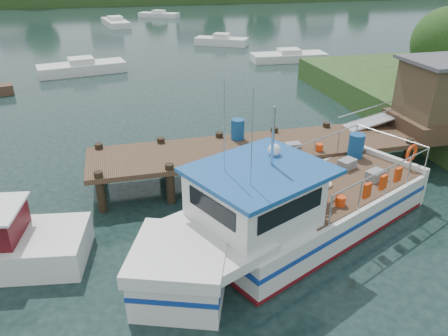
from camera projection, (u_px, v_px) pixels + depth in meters
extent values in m
plane|color=#182A27|center=(238.00, 178.00, 18.28)|extent=(160.00, 160.00, 0.00)
cylinder|color=#332114|center=(437.00, 84.00, 25.94)|extent=(0.50, 0.50, 3.05)
sphere|color=#234418|center=(446.00, 42.00, 24.87)|extent=(3.90, 3.90, 3.90)
cube|color=#493322|center=(285.00, 145.00, 18.16)|extent=(16.00, 3.00, 0.20)
cylinder|color=black|center=(101.00, 195.00, 15.65)|extent=(0.32, 0.32, 1.90)
cylinder|color=black|center=(101.00, 165.00, 17.92)|extent=(0.32, 0.32, 1.90)
cylinder|color=black|center=(171.00, 187.00, 16.20)|extent=(0.32, 0.32, 1.90)
cylinder|color=black|center=(162.00, 159.00, 18.47)|extent=(0.32, 0.32, 1.90)
cylinder|color=black|center=(235.00, 180.00, 16.76)|extent=(0.32, 0.32, 1.90)
cylinder|color=black|center=(219.00, 153.00, 19.02)|extent=(0.32, 0.32, 1.90)
cylinder|color=black|center=(296.00, 172.00, 17.31)|extent=(0.32, 0.32, 1.90)
cylinder|color=black|center=(273.00, 147.00, 19.57)|extent=(0.32, 0.32, 1.90)
cylinder|color=black|center=(353.00, 166.00, 17.86)|extent=(0.32, 0.32, 1.90)
cylinder|color=black|center=(325.00, 142.00, 20.13)|extent=(0.32, 0.32, 1.90)
cylinder|color=black|center=(406.00, 159.00, 18.41)|extent=(0.32, 0.32, 1.90)
cylinder|color=black|center=(373.00, 137.00, 20.68)|extent=(0.32, 0.32, 1.90)
cylinder|color=black|center=(419.00, 132.00, 21.23)|extent=(0.32, 0.32, 1.90)
cube|color=#493322|center=(432.00, 122.00, 19.53)|extent=(3.20, 3.00, 0.60)
cube|color=#493A28|center=(439.00, 91.00, 18.91)|extent=(2.60, 2.60, 2.40)
cube|color=#47474C|center=(445.00, 61.00, 18.35)|extent=(3.00, 3.00, 0.15)
cube|color=#A5A8AD|center=(375.00, 121.00, 19.83)|extent=(3.34, 0.90, 0.79)
cylinder|color=silver|center=(382.00, 113.00, 19.26)|extent=(3.34, 0.05, 0.76)
cylinder|color=silver|center=(372.00, 107.00, 19.96)|extent=(3.34, 0.05, 0.76)
cube|color=slate|center=(271.00, 151.00, 16.95)|extent=(0.60, 0.40, 0.30)
cube|color=slate|center=(293.00, 147.00, 17.35)|extent=(0.60, 0.40, 0.30)
cylinder|color=red|center=(319.00, 147.00, 17.31)|extent=(0.30, 0.30, 0.28)
cylinder|color=navy|center=(238.00, 129.00, 18.31)|extent=(0.56, 0.56, 0.85)
cube|color=silver|center=(314.00, 210.00, 14.78)|extent=(8.78, 6.40, 1.25)
cube|color=silver|center=(180.00, 277.00, 11.70)|extent=(2.96, 2.96, 1.25)
cube|color=silver|center=(179.00, 253.00, 11.35)|extent=(3.20, 3.29, 0.38)
cube|color=silver|center=(212.00, 239.00, 11.98)|extent=(3.28, 3.73, 0.33)
cube|color=navy|center=(314.00, 206.00, 14.71)|extent=(8.89, 6.48, 0.15)
cube|color=navy|center=(180.00, 273.00, 11.63)|extent=(3.01, 3.01, 0.15)
cube|color=maroon|center=(312.00, 224.00, 15.03)|extent=(8.88, 6.46, 0.15)
cube|color=#493322|center=(340.00, 182.00, 15.24)|extent=(6.57, 5.14, 0.04)
cube|color=silver|center=(385.00, 172.00, 17.14)|extent=(1.57, 3.05, 1.47)
cube|color=silver|center=(254.00, 200.00, 12.55)|extent=(3.95, 3.85, 1.63)
cube|color=black|center=(291.00, 210.00, 11.41)|extent=(2.19, 1.05, 0.54)
cube|color=black|center=(223.00, 173.00, 13.40)|extent=(2.19, 1.05, 0.54)
cube|color=black|center=(211.00, 208.00, 11.53)|extent=(0.86, 1.79, 0.54)
cube|color=#174D93|center=(260.00, 171.00, 12.29)|extent=(4.68, 4.42, 0.13)
cylinder|color=silver|center=(273.00, 137.00, 12.13)|extent=(0.12, 0.12, 1.74)
cylinder|color=silver|center=(252.00, 139.00, 10.82)|extent=(0.03, 0.03, 2.61)
cylinder|color=silver|center=(224.00, 127.00, 11.58)|extent=(0.03, 0.03, 2.61)
sphere|color=silver|center=(274.00, 150.00, 13.05)|extent=(0.52, 0.52, 0.39)
cylinder|color=silver|center=(386.00, 169.00, 13.84)|extent=(4.95, 2.33, 0.05)
cylinder|color=silver|center=(313.00, 141.00, 15.94)|extent=(4.95, 2.33, 0.05)
cylinder|color=silver|center=(392.00, 136.00, 16.45)|extent=(1.30, 2.73, 0.05)
cylinder|color=silver|center=(331.00, 211.00, 12.56)|extent=(0.06, 0.06, 1.03)
cylinder|color=silver|center=(259.00, 175.00, 14.65)|extent=(0.06, 0.06, 1.03)
cylinder|color=silver|center=(360.00, 196.00, 13.36)|extent=(0.06, 0.06, 1.03)
cylinder|color=silver|center=(288.00, 163.00, 15.45)|extent=(0.06, 0.06, 1.03)
cylinder|color=silver|center=(386.00, 182.00, 14.16)|extent=(0.06, 0.06, 1.03)
cylinder|color=silver|center=(314.00, 153.00, 16.26)|extent=(0.06, 0.06, 1.03)
cylinder|color=silver|center=(409.00, 170.00, 14.96)|extent=(0.06, 0.06, 1.03)
cylinder|color=silver|center=(338.00, 144.00, 17.06)|extent=(0.06, 0.06, 1.03)
cylinder|color=silver|center=(426.00, 161.00, 15.61)|extent=(0.06, 0.06, 1.03)
cylinder|color=silver|center=(356.00, 137.00, 17.71)|extent=(0.06, 0.06, 1.03)
cube|color=slate|center=(375.00, 175.00, 15.32)|extent=(0.78, 0.67, 0.35)
cube|color=slate|center=(347.00, 164.00, 16.16)|extent=(0.78, 0.67, 0.35)
cube|color=slate|center=(319.00, 168.00, 15.85)|extent=(0.72, 0.63, 0.35)
cylinder|color=navy|center=(356.00, 146.00, 16.95)|extent=(0.81, 0.81, 0.96)
cylinder|color=red|center=(340.00, 201.00, 13.75)|extent=(0.43, 0.43, 0.33)
torus|color=#BFB28C|center=(323.00, 184.00, 15.00)|extent=(0.81, 0.81, 0.13)
torus|color=red|center=(411.00, 153.00, 16.06)|extent=(0.66, 0.38, 0.67)
cube|color=red|center=(367.00, 191.00, 13.49)|extent=(0.32, 0.23, 0.49)
cube|color=red|center=(383.00, 182.00, 13.99)|extent=(0.32, 0.23, 0.49)
cube|color=red|center=(398.00, 175.00, 14.48)|extent=(0.32, 0.23, 0.49)
imported|color=silver|center=(313.00, 178.00, 13.49)|extent=(0.71, 0.82, 1.91)
cube|color=silver|center=(159.00, 15.00, 66.16)|extent=(6.27, 4.79, 0.65)
cube|color=silver|center=(159.00, 12.00, 65.94)|extent=(2.19, 2.10, 0.42)
cube|color=silver|center=(82.00, 68.00, 34.50)|extent=(6.95, 3.50, 0.77)
cube|color=silver|center=(81.00, 61.00, 34.24)|extent=(2.13, 1.92, 0.50)
cube|color=silver|center=(221.00, 41.00, 45.37)|extent=(5.62, 4.24, 0.76)
cube|color=silver|center=(221.00, 36.00, 45.12)|extent=(1.95, 1.87, 0.49)
cube|color=silver|center=(289.00, 57.00, 38.63)|extent=(6.70, 2.60, 0.66)
cube|color=silver|center=(289.00, 51.00, 38.42)|extent=(1.93, 1.68, 0.42)
cube|color=silver|center=(116.00, 23.00, 57.98)|extent=(3.73, 7.59, 0.78)
cube|color=silver|center=(115.00, 18.00, 57.72)|extent=(2.08, 2.31, 0.50)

